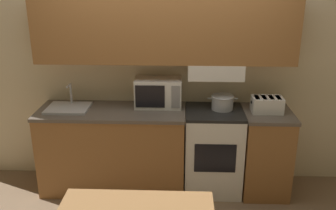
{
  "coord_description": "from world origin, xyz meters",
  "views": [
    {
      "loc": [
        0.18,
        -3.97,
        2.29
      ],
      "look_at": [
        0.05,
        -0.55,
        1.07
      ],
      "focal_mm": 40.0,
      "sensor_mm": 36.0,
      "label": 1
    }
  ],
  "objects_px": {
    "microwave": "(158,93)",
    "sink_basin": "(68,107)",
    "stove_range": "(213,150)",
    "toaster": "(267,104)",
    "cooking_pot": "(222,102)"
  },
  "relations": [
    {
      "from": "stove_range",
      "to": "sink_basin",
      "type": "height_order",
      "value": "sink_basin"
    },
    {
      "from": "cooking_pot",
      "to": "microwave",
      "type": "height_order",
      "value": "microwave"
    },
    {
      "from": "stove_range",
      "to": "toaster",
      "type": "distance_m",
      "value": 0.76
    },
    {
      "from": "toaster",
      "to": "sink_basin",
      "type": "distance_m",
      "value": 2.08
    },
    {
      "from": "stove_range",
      "to": "sink_basin",
      "type": "distance_m",
      "value": 1.62
    },
    {
      "from": "cooking_pot",
      "to": "microwave",
      "type": "bearing_deg",
      "value": 174.05
    },
    {
      "from": "toaster",
      "to": "sink_basin",
      "type": "bearing_deg",
      "value": 179.98
    },
    {
      "from": "microwave",
      "to": "toaster",
      "type": "distance_m",
      "value": 1.14
    },
    {
      "from": "sink_basin",
      "to": "stove_range",
      "type": "bearing_deg",
      "value": 0.38
    },
    {
      "from": "cooking_pot",
      "to": "microwave",
      "type": "relative_size",
      "value": 0.64
    },
    {
      "from": "stove_range",
      "to": "toaster",
      "type": "bearing_deg",
      "value": -1.19
    },
    {
      "from": "stove_range",
      "to": "cooking_pot",
      "type": "xyz_separation_m",
      "value": [
        0.08,
        0.05,
        0.54
      ]
    },
    {
      "from": "stove_range",
      "to": "microwave",
      "type": "xyz_separation_m",
      "value": [
        -0.6,
        0.12,
        0.61
      ]
    },
    {
      "from": "microwave",
      "to": "sink_basin",
      "type": "bearing_deg",
      "value": -171.94
    },
    {
      "from": "microwave",
      "to": "sink_basin",
      "type": "distance_m",
      "value": 0.97
    }
  ]
}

